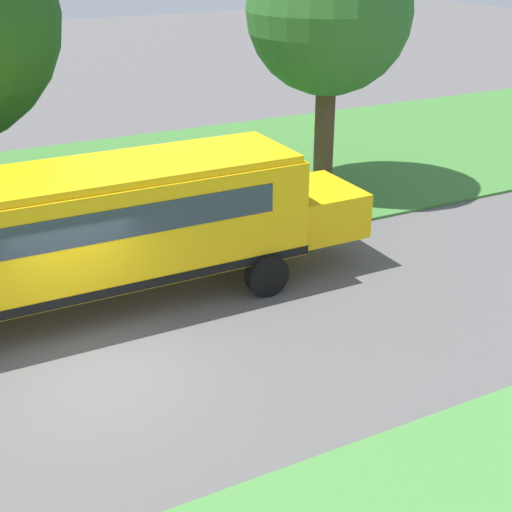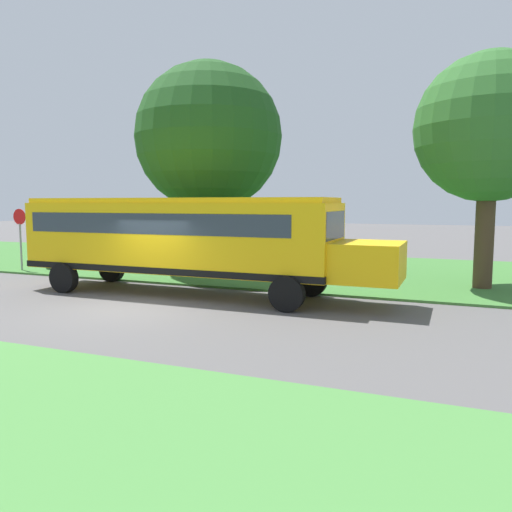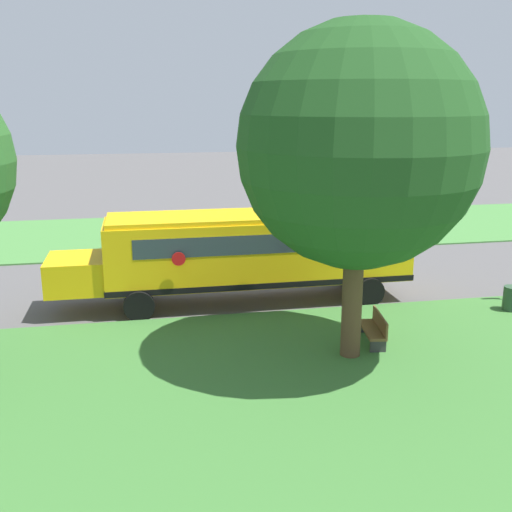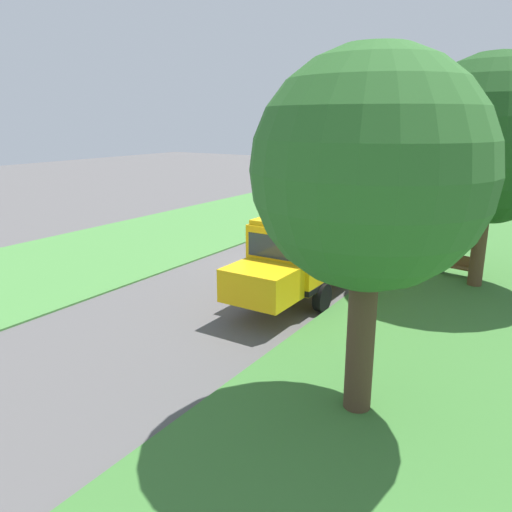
{
  "view_description": "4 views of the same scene",
  "coord_description": "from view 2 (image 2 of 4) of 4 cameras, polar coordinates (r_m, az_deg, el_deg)",
  "views": [
    {
      "loc": [
        11.49,
        -2.58,
        7.62
      ],
      "look_at": [
        -0.06,
        3.38,
        1.69
      ],
      "focal_mm": 50.0,
      "sensor_mm": 36.0,
      "label": 1
    },
    {
      "loc": [
        11.56,
        8.62,
        3.02
      ],
      "look_at": [
        -2.59,
        2.89,
        1.37
      ],
      "focal_mm": 35.0,
      "sensor_mm": 36.0,
      "label": 2
    },
    {
      "loc": [
        -22.5,
        4.04,
        6.95
      ],
      "look_at": [
        -2.32,
        0.17,
        1.58
      ],
      "focal_mm": 42.0,
      "sensor_mm": 36.0,
      "label": 3
    },
    {
      "loc": [
        -10.74,
        19.36,
        6.52
      ],
      "look_at": [
        -0.64,
        3.62,
        1.38
      ],
      "focal_mm": 35.0,
      "sensor_mm": 36.0,
      "label": 4
    }
  ],
  "objects": [
    {
      "name": "ground_plane",
      "position": [
        14.73,
        -14.41,
        -5.86
      ],
      "size": [
        120.0,
        120.0,
        0.0
      ],
      "primitive_type": "plane",
      "color": "#565454"
    },
    {
      "name": "stop_sign",
      "position": [
        23.92,
        -25.35,
        2.49
      ],
      "size": [
        0.08,
        0.68,
        2.74
      ],
      "color": "gray",
      "rests_on": "ground"
    },
    {
      "name": "oak_tree_beside_bus",
      "position": [
        22.1,
        -4.88,
        13.53
      ],
      "size": [
        6.28,
        6.28,
        8.94
      ],
      "color": "brown",
      "rests_on": "ground"
    },
    {
      "name": "school_bus",
      "position": [
        16.39,
        -8.09,
        2.27
      ],
      "size": [
        2.84,
        12.42,
        3.16
      ],
      "color": "yellow",
      "rests_on": "ground"
    },
    {
      "name": "trash_bin",
      "position": [
        23.88,
        -22.22,
        -0.48
      ],
      "size": [
        0.56,
        0.56,
        0.9
      ],
      "primitive_type": "cylinder",
      "color": "#2D4C33",
      "rests_on": "ground"
    },
    {
      "name": "grass_verge",
      "position": [
        23.41,
        0.26,
        -1.16
      ],
      "size": [
        12.0,
        80.0,
        0.08
      ],
      "primitive_type": "cube",
      "color": "#3D7533",
      "rests_on": "ground"
    },
    {
      "name": "park_bench",
      "position": [
        21.85,
        -8.52,
        -0.61
      ],
      "size": [
        1.66,
        0.73,
        0.92
      ],
      "color": "brown",
      "rests_on": "ground"
    },
    {
      "name": "oak_tree_roadside_mid",
      "position": [
        18.93,
        24.62,
        13.15
      ],
      "size": [
        4.97,
        4.97,
        7.99
      ],
      "color": "#4C3826",
      "rests_on": "ground"
    }
  ]
}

